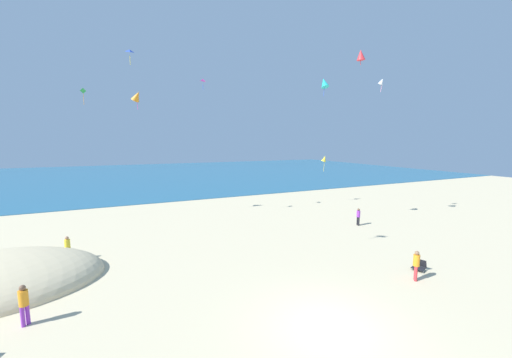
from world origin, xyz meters
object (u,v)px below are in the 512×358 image
Objects in this scene: beach_chair_far_left at (419,266)px; kite_red at (361,55)px; kite_teal at (324,83)px; kite_white at (382,81)px; kite_orange at (137,96)px; kite_yellow at (324,159)px; kite_blue at (130,51)px; person_2 at (358,216)px; person_0 at (24,302)px; kite_green at (83,92)px; kite_magenta at (203,80)px; person_4 at (416,263)px; person_1 at (68,247)px.

beach_chair_far_left is 15.42m from kite_red.
kite_teal is 3.47m from kite_red.
kite_white is 0.72× the size of kite_orange.
kite_blue is at bearing -177.44° from kite_yellow.
person_2 is 11.19m from kite_white.
beach_chair_far_left is 0.57× the size of person_2.
kite_orange reaches higher than person_0.
kite_white is at bearing -36.02° from kite_green.
person_0 is 0.91× the size of kite_green.
person_4 is at bearing -69.97° from kite_magenta.
kite_teal reaches higher than person_4.
kite_yellow is 1.03× the size of kite_green.
person_1 is 13.09m from kite_orange.
person_2 is 20.32m from kite_orange.
kite_green is 1.46× the size of kite_white.
person_0 is 1.36× the size of kite_blue.
person_2 is at bearing -75.38° from kite_red.
person_1 is at bearing -50.97° from person_0.
beach_chair_far_left is 0.82× the size of kite_magenta.
kite_red is (2.63, -0.87, 2.08)m from kite_teal.
kite_yellow reaches higher than person_0.
person_0 is 24.15m from kite_red.
kite_white is at bearing 13.50° from kite_red.
kite_green is 26.40m from kite_red.
kite_orange is (4.92, 14.01, 9.43)m from person_0.
kite_teal is 5.71m from kite_white.
kite_red is (-2.89, -7.69, 8.25)m from kite_yellow.
person_2 is 1.44× the size of kite_magenta.
person_4 is (-4.37, -8.30, 0.05)m from person_2.
kite_orange is (-15.38, 9.25, 9.51)m from person_2.
person_4 is 16.01m from kite_white.
kite_green is (-19.92, 17.74, 10.80)m from person_2.
person_4 is 0.85× the size of kite_yellow.
person_0 is 19.41m from kite_magenta.
kite_orange is (-5.15, 1.46, -1.44)m from kite_magenta.
kite_white is at bearing -122.14° from person_0.
beach_chair_far_left is 0.47× the size of kite_green.
beach_chair_far_left is 0.70× the size of kite_blue.
kite_red is at bearing -41.22° from kite_green.
beach_chair_far_left is at bearing 32.39° from person_1.
kite_red reaches higher than person_2.
kite_yellow is at bearing 2.56° from kite_blue.
kite_yellow is at bearing 111.93° from person_4.
kite_blue reaches higher than kite_orange.
person_2 is at bearing 107.78° from person_4.
kite_red is (20.21, 5.13, 12.19)m from person_0.
person_4 is at bearing -59.15° from kite_green.
person_2 is 0.98× the size of kite_teal.
kite_red reaches higher than kite_magenta.
person_0 is at bearing -33.91° from person_1.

